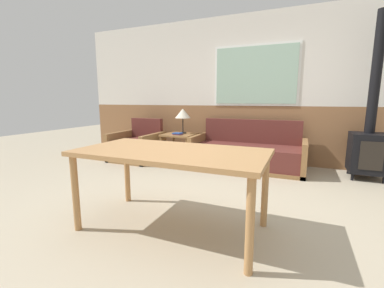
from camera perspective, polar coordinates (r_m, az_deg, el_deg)
The scene contains 9 objects.
ground_plane at distance 2.71m, azimuth 1.02°, elevation -15.72°, with size 16.00×16.00×0.00m, color #B2A58C.
wall_back at distance 4.99m, azimuth 12.80°, elevation 11.76°, with size 7.20×0.09×2.70m.
couch at distance 4.54m, azimuth 12.12°, elevation -2.17°, with size 1.89×0.81×0.82m.
armchair at distance 5.17m, azimuth -12.05°, elevation -0.77°, with size 0.86×0.87×0.79m.
side_table at distance 4.90m, azimuth -2.79°, elevation 1.35°, with size 0.58×0.58×0.53m.
table_lamp at distance 4.93m, azimuth -2.05°, elevation 6.73°, with size 0.30×0.30×0.48m.
book_stack at distance 4.78m, azimuth -3.25°, elevation 2.31°, with size 0.18×0.17×0.04m.
dining_table at distance 2.28m, azimuth -4.63°, elevation -3.19°, with size 1.66×0.86×0.73m.
wood_stove at distance 4.59m, azimuth 34.69°, elevation 1.10°, with size 0.48×0.48×2.40m.
Camera 1 is at (0.92, -2.27, 1.17)m, focal length 24.00 mm.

